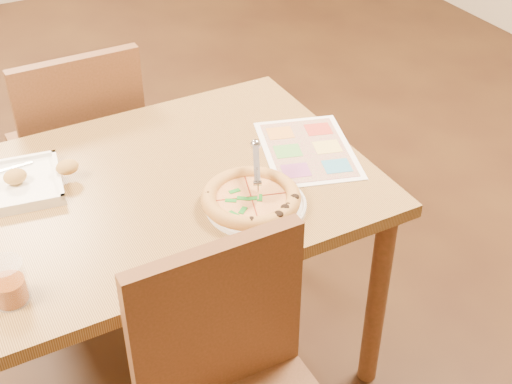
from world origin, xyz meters
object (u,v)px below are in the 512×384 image
pizza (251,198)px  menu (308,150)px  dining_table (139,215)px  chair_near (236,383)px  plate (256,205)px  glass_tumbler (8,285)px  chair_far (80,136)px  pizza_cutter (257,170)px  appetizer_tray (1,187)px

pizza → menu: bearing=30.6°
dining_table → chair_near: chair_near is taller
plate → glass_tumbler: (-0.65, -0.04, 0.04)m
dining_table → menu: size_ratio=3.58×
glass_tumbler → menu: bearing=13.3°
dining_table → menu: 0.53m
chair_far → plate: 0.88m
glass_tumbler → chair_far: bearing=65.5°
plate → menu: plate is taller
glass_tumbler → chair_near: bearing=-40.4°
pizza → menu: (0.28, 0.16, -0.02)m
chair_near → pizza: chair_near is taller
dining_table → chair_near: 0.61m
glass_tumbler → menu: 0.94m
pizza_cutter → chair_near: bearing=172.1°
pizza_cutter → menu: (0.24, 0.13, -0.09)m
plate → pizza: size_ratio=1.01×
dining_table → glass_tumbler: 0.49m
pizza_cutter → appetizer_tray: (-0.60, 0.35, -0.07)m
menu → plate: bearing=-147.0°
dining_table → appetizer_tray: bearing=152.9°
chair_far → pizza: chair_far is taller
pizza → chair_far: bearing=106.7°
dining_table → menu: (0.52, -0.05, 0.09)m
plate → pizza_cutter: pizza_cutter is taller
chair_near → pizza_cutter: size_ratio=3.07×
plate → appetizer_tray: appetizer_tray is taller
chair_near → appetizer_tray: bearing=113.0°
pizza → menu: pizza is taller
dining_table → pizza: size_ratio=4.91×
menu → chair_near: bearing=-133.3°
dining_table → plate: 0.35m
dining_table → chair_near: size_ratio=2.77×
menu → glass_tumbler: bearing=-166.7°
chair_near → pizza: 0.49m
plate → dining_table: bearing=138.8°
appetizer_tray → chair_far: bearing=53.1°
dining_table → glass_tumbler: bearing=-146.1°
chair_near → menu: (0.52, 0.55, 0.16)m
chair_far → plate: size_ratio=1.76×
pizza → menu: 0.32m
chair_near → pizza_cutter: bearing=56.5°
plate → pizza_cutter: 0.09m
menu → chair_far: bearing=128.6°
dining_table → glass_tumbler: size_ratio=12.23×
dining_table → chair_far: bearing=90.0°
plate → menu: bearing=33.0°
chair_near → pizza_cutter: (0.28, 0.42, 0.24)m
dining_table → plate: plate is taller
glass_tumbler → pizza_cutter: bearing=7.0°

